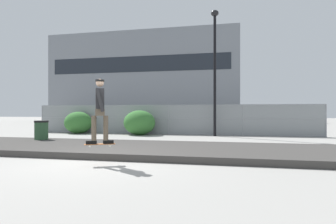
{
  "coord_description": "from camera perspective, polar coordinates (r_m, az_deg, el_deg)",
  "views": [
    {
      "loc": [
        3.58,
        -7.14,
        1.41
      ],
      "look_at": [
        0.62,
        6.68,
        1.4
      ],
      "focal_mm": 29.75,
      "sensor_mm": 36.0,
      "label": 1
    }
  ],
  "objects": [
    {
      "name": "shrub_left",
      "position": [
        19.0,
        -17.91,
        -2.07
      ],
      "size": [
        1.83,
        1.5,
        1.42
      ],
      "color": "#336B2D",
      "rests_on": "ground_plane"
    },
    {
      "name": "parked_car_near",
      "position": [
        21.89,
        -10.51,
        -1.45
      ],
      "size": [
        4.49,
        2.12,
        1.66
      ],
      "color": "navy",
      "rests_on": "ground_plane"
    },
    {
      "name": "ground_plane",
      "position": [
        8.11,
        -14.55,
        -9.96
      ],
      "size": [
        120.0,
        120.0,
        0.0
      ],
      "primitive_type": "plane",
      "color": "gray"
    },
    {
      "name": "library_building",
      "position": [
        51.86,
        -3.74,
        6.51
      ],
      "size": [
        31.76,
        15.03,
        14.49
      ],
      "color": "slate",
      "rests_on": "ground_plane"
    },
    {
      "name": "street_lamp",
      "position": [
        16.61,
        9.57,
        10.76
      ],
      "size": [
        0.44,
        0.44,
        7.3
      ],
      "color": "black",
      "rests_on": "ground_plane"
    },
    {
      "name": "trash_bin",
      "position": [
        13.28,
        -24.52,
        -3.81
      ],
      "size": [
        0.59,
        0.59,
        1.03
      ],
      "color": "#2D5133",
      "rests_on": "ground_plane"
    },
    {
      "name": "skateboard",
      "position": [
        7.66,
        -13.78,
        -6.45
      ],
      "size": [
        0.8,
        0.54,
        0.07
      ],
      "color": "#9E5B33"
    },
    {
      "name": "gravel_berm",
      "position": [
        10.11,
        -8.84,
        -7.38
      ],
      "size": [
        16.71,
        3.93,
        0.21
      ],
      "primitive_type": "cube",
      "color": "#3D3A38",
      "rests_on": "ground_plane"
    },
    {
      "name": "skater",
      "position": [
        7.62,
        -13.78,
        1.0
      ],
      "size": [
        0.69,
        0.62,
        1.73
      ],
      "color": "black",
      "rests_on": "skateboard"
    },
    {
      "name": "chain_fence",
      "position": [
        17.32,
        0.15,
        -1.54
      ],
      "size": [
        17.95,
        0.06,
        1.85
      ],
      "color": "gray",
      "rests_on": "ground_plane"
    },
    {
      "name": "shrub_center",
      "position": [
        16.97,
        -5.88,
        -2.18
      ],
      "size": [
        1.94,
        1.59,
        1.5
      ],
      "color": "#336B2D",
      "rests_on": "ground_plane"
    }
  ]
}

